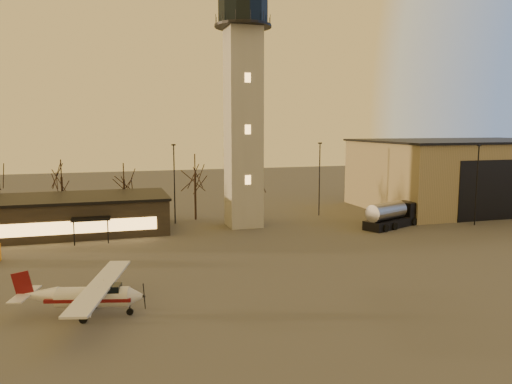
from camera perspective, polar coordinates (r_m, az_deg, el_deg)
ground at (r=35.61m, az=11.88°, el=-13.12°), size 220.00×220.00×0.00m
control_tower at (r=61.39m, az=-1.47°, el=11.22°), size 6.80×6.80×32.60m
hangar at (r=82.23m, az=22.73°, el=1.94°), size 30.60×20.60×10.30m
terminal at (r=62.21m, az=-21.89°, el=-2.48°), size 25.40×12.20×4.30m
light_poles at (r=62.79m, az=-1.24°, el=1.16°), size 58.50×12.25×10.14m
tree_row at (r=68.61m, az=-14.62°, el=1.91°), size 37.20×9.20×8.80m
cessna_rear at (r=35.30m, az=-17.89°, el=-11.67°), size 9.11×11.35×3.14m
fuel_truck at (r=63.80m, az=15.25°, el=-2.78°), size 8.81×5.66×3.17m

